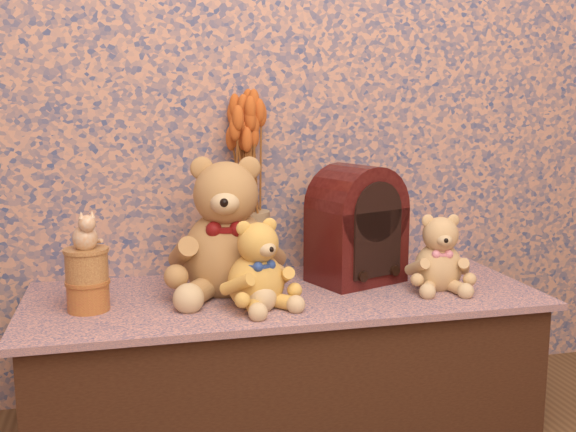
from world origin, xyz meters
The scene contains 10 objects.
display_shelf centered at (0.00, 1.21, 0.21)m, with size 1.51×0.60×0.42m, color navy.
teddy_large centered at (-0.16, 1.25, 0.63)m, with size 0.35×0.41×0.44m, color #AF7A44, non-canonical shape.
teddy_medium centered at (-0.11, 1.10, 0.55)m, with size 0.21×0.25×0.26m, color gold, non-canonical shape.
teddy_small centered at (0.47, 1.14, 0.54)m, with size 0.20×0.23×0.25m, color tan, non-canonical shape.
cathedral_radio centered at (0.25, 1.28, 0.60)m, with size 0.27×0.19×0.37m, color #390B0A, non-canonical shape.
ceramic_vase centered at (-0.06, 1.41, 0.52)m, with size 0.13×0.13×0.22m, color tan.
dried_stalks centered at (-0.06, 1.41, 0.85)m, with size 0.23×0.23×0.44m, color #CA5920, non-canonical shape.
biscuit_tin_lower centered at (-0.56, 1.16, 0.46)m, with size 0.11×0.11×0.08m, color gold.
biscuit_tin_upper centered at (-0.56, 1.16, 0.54)m, with size 0.11×0.11×0.09m, color #DFB561.
cat_figurine centered at (-0.56, 1.16, 0.64)m, with size 0.08×0.09×0.11m, color silver, non-canonical shape.
Camera 1 is at (-0.44, -0.66, 0.98)m, focal length 41.55 mm.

